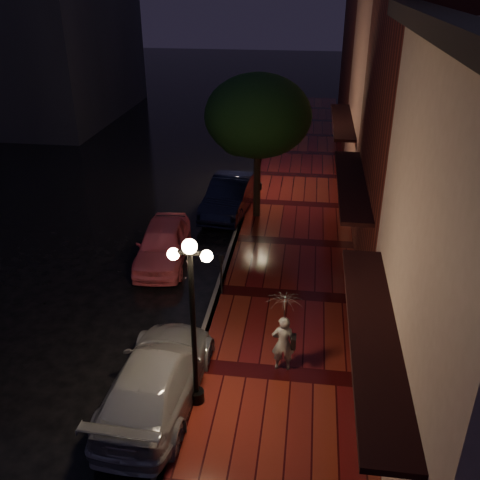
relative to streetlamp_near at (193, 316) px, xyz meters
The scene contains 14 objects.
ground 5.65m from the streetlamp_near, 94.00° to the left, with size 120.00×120.00×0.00m, color black.
sidewalk 5.91m from the streetlamp_near, 69.19° to the left, with size 4.50×60.00×0.15m, color #440C0D.
curb 5.61m from the streetlamp_near, 94.00° to the left, with size 0.25×60.00×0.15m, color #595451.
storefront_mid 10.08m from the streetlamp_near, 46.47° to the left, with size 5.00×8.00×11.00m, color #511914.
storefront_far 16.52m from the streetlamp_near, 66.09° to the left, with size 5.00×8.00×9.00m, color #8C5951.
storefront_extra 25.98m from the streetlamp_near, 75.10° to the left, with size 5.00×12.00×10.00m, color #511914.
streetlamp_near is the anchor object (origin of this frame).
streetlamp_far 14.00m from the streetlamp_near, 90.00° to the left, with size 0.96×0.36×4.31m.
street_tree 11.12m from the streetlamp_near, 88.65° to the left, with size 4.16×4.16×5.80m.
pink_car 7.59m from the streetlamp_near, 111.06° to the left, with size 1.68×4.18×1.42m, color #F16371.
navy_car 11.73m from the streetlamp_near, 94.70° to the left, with size 1.60×4.60×1.51m, color black.
silver_car 2.12m from the streetlamp_near, behind, with size 1.98×4.86×1.41m, color #9A9BA1.
woman_with_umbrella 2.62m from the streetlamp_near, 37.05° to the left, with size 0.91×0.93×2.20m.
parking_meter 5.07m from the streetlamp_near, 92.39° to the left, with size 0.15×0.14×1.37m.
Camera 1 is at (2.67, -14.43, 9.31)m, focal length 40.00 mm.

